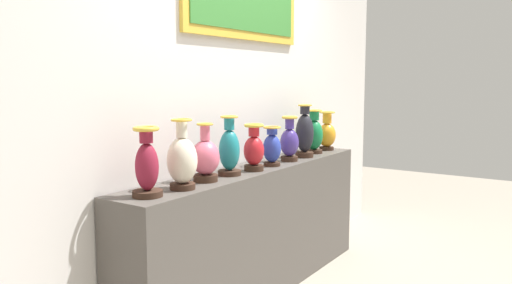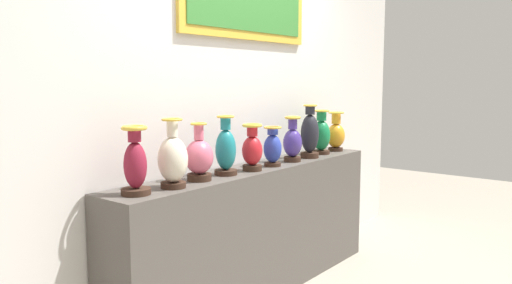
# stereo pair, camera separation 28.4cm
# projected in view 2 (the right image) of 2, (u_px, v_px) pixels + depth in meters

# --- Properties ---
(display_shelf) EXTENTS (2.45, 0.37, 0.91)m
(display_shelf) POSITION_uv_depth(u_px,v_px,m) (256.00, 231.00, 3.56)
(display_shelf) COLOR #4C4742
(display_shelf) RESTS_ON ground_plane
(back_wall) EXTENTS (4.94, 0.14, 3.19)m
(back_wall) POSITION_uv_depth(u_px,v_px,m) (229.00, 67.00, 3.58)
(back_wall) COLOR silver
(back_wall) RESTS_ON ground_plane
(vase_burgundy) EXTENTS (0.16, 0.16, 0.37)m
(vase_burgundy) POSITION_uv_depth(u_px,v_px,m) (135.00, 164.00, 2.65)
(vase_burgundy) COLOR #382319
(vase_burgundy) RESTS_ON display_shelf
(vase_ivory) EXTENTS (0.17, 0.17, 0.39)m
(vase_ivory) POSITION_uv_depth(u_px,v_px,m) (173.00, 159.00, 2.81)
(vase_ivory) COLOR #382319
(vase_ivory) RESTS_ON display_shelf
(vase_rose) EXTENTS (0.17, 0.17, 0.35)m
(vase_rose) POSITION_uv_depth(u_px,v_px,m) (199.00, 158.00, 3.02)
(vase_rose) COLOR #382319
(vase_rose) RESTS_ON display_shelf
(vase_teal) EXTENTS (0.15, 0.15, 0.38)m
(vase_teal) POSITION_uv_depth(u_px,v_px,m) (226.00, 150.00, 3.21)
(vase_teal) COLOR #382319
(vase_teal) RESTS_ON display_shelf
(vase_crimson) EXTENTS (0.14, 0.14, 0.31)m
(vase_crimson) POSITION_uv_depth(u_px,v_px,m) (252.00, 149.00, 3.36)
(vase_crimson) COLOR #382319
(vase_crimson) RESTS_ON display_shelf
(vase_cobalt) EXTENTS (0.13, 0.13, 0.28)m
(vase_cobalt) POSITION_uv_depth(u_px,v_px,m) (273.00, 148.00, 3.54)
(vase_cobalt) COLOR #382319
(vase_cobalt) RESTS_ON display_shelf
(vase_indigo) EXTENTS (0.14, 0.14, 0.34)m
(vase_indigo) POSITION_uv_depth(u_px,v_px,m) (292.00, 142.00, 3.74)
(vase_indigo) COLOR #382319
(vase_indigo) RESTS_ON display_shelf
(vase_onyx) EXTENTS (0.14, 0.14, 0.41)m
(vase_onyx) POSITION_uv_depth(u_px,v_px,m) (310.00, 134.00, 3.91)
(vase_onyx) COLOR #382319
(vase_onyx) RESTS_ON display_shelf
(vase_emerald) EXTENTS (0.15, 0.15, 0.36)m
(vase_emerald) POSITION_uv_depth(u_px,v_px,m) (321.00, 135.00, 4.13)
(vase_emerald) COLOR #382319
(vase_emerald) RESTS_ON display_shelf
(vase_amber) EXTENTS (0.15, 0.15, 0.33)m
(vase_amber) POSITION_uv_depth(u_px,v_px,m) (336.00, 134.00, 4.30)
(vase_amber) COLOR #382319
(vase_amber) RESTS_ON display_shelf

